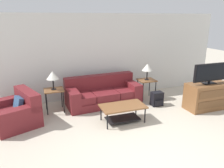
# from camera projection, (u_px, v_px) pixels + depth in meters

# --- Properties ---
(wall_back) EXTENTS (8.55, 0.06, 2.60)m
(wall_back) POSITION_uv_depth(u_px,v_px,m) (96.00, 57.00, 6.79)
(wall_back) COLOR silver
(wall_back) RESTS_ON ground_plane
(couch) EXTENTS (2.19, 1.04, 0.82)m
(couch) POSITION_uv_depth(u_px,v_px,m) (103.00, 94.00, 6.47)
(couch) COLOR maroon
(couch) RESTS_ON ground_plane
(armchair) EXTENTS (1.29, 1.38, 0.80)m
(armchair) POSITION_uv_depth(u_px,v_px,m) (16.00, 113.00, 5.22)
(armchair) COLOR maroon
(armchair) RESTS_ON ground_plane
(coffee_table) EXTENTS (1.09, 0.62, 0.42)m
(coffee_table) POSITION_uv_depth(u_px,v_px,m) (123.00, 110.00, 5.34)
(coffee_table) COLOR brown
(coffee_table) RESTS_ON ground_plane
(side_table_left) EXTENTS (0.51, 0.46, 0.62)m
(side_table_left) POSITION_uv_depth(u_px,v_px,m) (54.00, 92.00, 5.88)
(side_table_left) COLOR brown
(side_table_left) RESTS_ON ground_plane
(side_table_right) EXTENTS (0.51, 0.46, 0.62)m
(side_table_right) POSITION_uv_depth(u_px,v_px,m) (147.00, 82.00, 6.79)
(side_table_right) COLOR brown
(side_table_right) RESTS_ON ground_plane
(table_lamp_left) EXTENTS (0.32, 0.32, 0.50)m
(table_lamp_left) POSITION_uv_depth(u_px,v_px,m) (53.00, 76.00, 5.74)
(table_lamp_left) COLOR black
(table_lamp_left) RESTS_ON side_table_left
(table_lamp_right) EXTENTS (0.32, 0.32, 0.50)m
(table_lamp_right) POSITION_uv_depth(u_px,v_px,m) (147.00, 68.00, 6.66)
(table_lamp_right) COLOR black
(table_lamp_right) RESTS_ON side_table_right
(tv_console) EXTENTS (1.21, 0.57, 0.74)m
(tv_console) POSITION_uv_depth(u_px,v_px,m) (207.00, 96.00, 6.11)
(tv_console) COLOR brown
(tv_console) RESTS_ON ground_plane
(television) EXTENTS (1.06, 0.20, 0.56)m
(television) POSITION_uv_depth(u_px,v_px,m) (210.00, 73.00, 5.91)
(television) COLOR black
(television) RESTS_ON tv_console
(backpack) EXTENTS (0.33, 0.31, 0.41)m
(backpack) POSITION_uv_depth(u_px,v_px,m) (157.00, 99.00, 6.36)
(backpack) COLOR black
(backpack) RESTS_ON ground_plane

